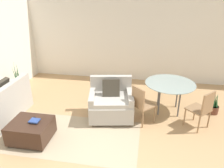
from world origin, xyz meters
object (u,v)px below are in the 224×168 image
at_px(book_stack, 35,121).
at_px(dining_table, 170,86).
at_px(ottoman, 31,130).
at_px(dining_chair_near_right, 203,108).
at_px(potted_plant_small, 214,107).
at_px(tv_remote_primary, 35,119).
at_px(potted_plant, 19,88).
at_px(armchair, 111,103).
at_px(dining_chair_near_left, 141,103).

bearing_deg(book_stack, dining_table, 31.03).
height_order(ottoman, dining_chair_near_right, dining_chair_near_right).
bearing_deg(potted_plant_small, ottoman, -156.31).
bearing_deg(dining_table, potted_plant_small, 3.67).
relative_size(tv_remote_primary, potted_plant_small, 0.22).
xyz_separation_m(tv_remote_primary, potted_plant, (-1.39, 1.67, -0.19)).
distance_m(armchair, dining_chair_near_right, 2.00).
relative_size(ottoman, potted_plant, 0.78).
bearing_deg(dining_table, book_stack, -148.97).
bearing_deg(potted_plant_small, dining_chair_near_left, -157.77).
bearing_deg(dining_chair_near_right, book_stack, -163.80).
height_order(armchair, dining_chair_near_right, armchair).
relative_size(ottoman, dining_table, 0.66).
distance_m(dining_chair_near_left, dining_chair_near_right, 1.29).
height_order(ottoman, tv_remote_primary, tv_remote_primary).
bearing_deg(armchair, tv_remote_primary, -144.16).
relative_size(armchair, potted_plant, 1.12).
height_order(dining_chair_near_left, potted_plant_small, dining_chair_near_left).
xyz_separation_m(ottoman, potted_plant_small, (3.88, 1.70, -0.07)).
distance_m(potted_plant, dining_table, 4.14).
bearing_deg(potted_plant, dining_table, -2.30).
distance_m(tv_remote_primary, dining_table, 3.12).
bearing_deg(potted_plant_small, dining_chair_near_right, -122.83).
xyz_separation_m(book_stack, dining_chair_near_right, (3.32, 0.96, 0.08)).
distance_m(tv_remote_primary, potted_plant_small, 4.15).
bearing_deg(dining_chair_near_right, potted_plant_small, 57.17).
relative_size(dining_table, potted_plant_small, 1.99).
distance_m(armchair, potted_plant_small, 2.52).
height_order(tv_remote_primary, dining_chair_near_left, dining_chair_near_left).
height_order(ottoman, potted_plant_small, potted_plant_small).
xyz_separation_m(book_stack, potted_plant, (-1.43, 1.77, -0.21)).
bearing_deg(armchair, potted_plant_small, 13.30).
bearing_deg(tv_remote_primary, armchair, 35.84).
xyz_separation_m(armchair, ottoman, (-1.43, -1.12, -0.14)).
height_order(armchair, ottoman, armchair).
bearing_deg(dining_chair_near_left, ottoman, -155.13).
height_order(dining_chair_near_right, potted_plant_small, dining_chair_near_right).
relative_size(book_stack, dining_chair_near_right, 0.21).
distance_m(potted_plant, dining_chair_near_right, 4.83).
bearing_deg(dining_table, dining_chair_near_right, -45.00).
bearing_deg(dining_table, ottoman, -149.53).
xyz_separation_m(dining_chair_near_left, dining_chair_near_right, (1.29, 0.00, 0.00)).
bearing_deg(ottoman, potted_plant_small, 23.69).
xyz_separation_m(potted_plant, dining_table, (4.11, -0.16, 0.45)).
height_order(potted_plant, dining_table, potted_plant).
xyz_separation_m(tv_remote_primary, dining_chair_near_right, (3.36, 0.86, 0.09)).
distance_m(dining_table, dining_chair_near_right, 0.93).
xyz_separation_m(potted_plant, dining_chair_near_right, (4.75, -0.81, 0.29)).
bearing_deg(book_stack, tv_remote_primary, 113.19).
relative_size(armchair, dining_chair_near_left, 1.25).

